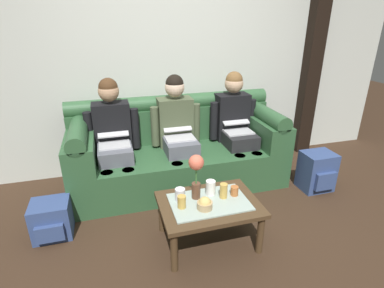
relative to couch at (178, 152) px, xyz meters
The scene contains 17 objects.
ground_plane 1.23m from the couch, 90.00° to the right, with size 14.00×14.00×0.00m, color #382619.
back_wall_patterned 1.20m from the couch, 90.00° to the left, with size 6.00×0.12×2.90m, color silver.
timber_pillar 2.23m from the couch, 12.15° to the left, with size 0.20×0.20×2.90m, color black.
couch is the anchor object (origin of this frame).
person_left 0.74m from the couch, behind, with size 0.56×0.67×1.22m.
person_middle 0.29m from the couch, 90.00° to the right, with size 0.56×0.67×1.22m.
person_right 0.74m from the couch, ahead, with size 0.56×0.67×1.22m.
coffee_table 1.09m from the couch, 90.00° to the right, with size 0.81×0.59×0.40m.
flower_vase 1.05m from the couch, 94.95° to the right, with size 0.12×0.12×0.39m.
snack_bowl 1.18m from the couch, 93.20° to the right, with size 0.12×0.12×0.10m.
cup_near_left 1.13m from the couch, 101.99° to the right, with size 0.07×0.07×0.10m, color gold.
cup_near_right 1.03m from the couch, 102.50° to the right, with size 0.08×0.08×0.10m, color silver.
cup_far_center 1.08m from the couch, 77.48° to the right, with size 0.07×0.07×0.08m, color #B26633.
cup_far_left 1.07m from the couch, 82.91° to the right, with size 0.06×0.06×0.13m, color gold.
cup_far_right 0.99m from the couch, 87.28° to the right, with size 0.08×0.08×0.13m, color white.
backpack_left 1.45m from the couch, 153.41° to the right, with size 0.32×0.32×0.32m.
backpack_right 1.55m from the couch, 22.91° to the right, with size 0.34×0.32×0.43m.
Camera 1 is at (-0.71, -1.89, 1.79)m, focal length 28.43 mm.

